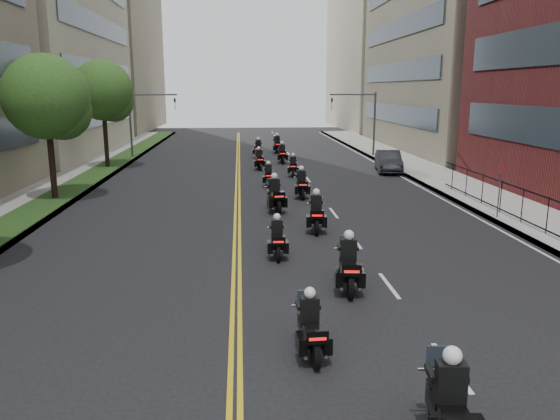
{
  "coord_description": "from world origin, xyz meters",
  "views": [
    {
      "loc": [
        -1.27,
        -5.46,
        5.87
      ],
      "look_at": [
        0.19,
        14.56,
        1.4
      ],
      "focal_mm": 35.0,
      "sensor_mm": 36.0,
      "label": 1
    }
  ],
  "objects_px": {
    "motorcycle_5": "(316,214)",
    "motorcycle_11": "(282,154)",
    "motorcycle_6": "(275,196)",
    "motorcycle_4": "(277,240)",
    "motorcycle_10": "(259,160)",
    "motorcycle_2": "(310,329)",
    "motorcycle_13": "(277,145)",
    "motorcycle_9": "(293,167)",
    "motorcycle_7": "(301,185)",
    "motorcycle_1": "(451,414)",
    "motorcycle_8": "(268,176)",
    "motorcycle_12": "(258,150)",
    "motorcycle_3": "(349,267)",
    "parked_sedan": "(388,161)"
  },
  "relations": [
    {
      "from": "motorcycle_1",
      "to": "motorcycle_2",
      "type": "relative_size",
      "value": 1.18
    },
    {
      "from": "motorcycle_7",
      "to": "motorcycle_10",
      "type": "distance_m",
      "value": 11.1
    },
    {
      "from": "motorcycle_6",
      "to": "motorcycle_2",
      "type": "bearing_deg",
      "value": -98.42
    },
    {
      "from": "motorcycle_4",
      "to": "parked_sedan",
      "type": "relative_size",
      "value": 0.45
    },
    {
      "from": "motorcycle_11",
      "to": "motorcycle_12",
      "type": "bearing_deg",
      "value": 117.24
    },
    {
      "from": "motorcycle_6",
      "to": "motorcycle_7",
      "type": "bearing_deg",
      "value": 55.73
    },
    {
      "from": "motorcycle_2",
      "to": "motorcycle_5",
      "type": "bearing_deg",
      "value": 78.69
    },
    {
      "from": "motorcycle_12",
      "to": "motorcycle_13",
      "type": "height_order",
      "value": "motorcycle_13"
    },
    {
      "from": "motorcycle_13",
      "to": "motorcycle_9",
      "type": "bearing_deg",
      "value": -92.81
    },
    {
      "from": "motorcycle_5",
      "to": "motorcycle_10",
      "type": "relative_size",
      "value": 1.05
    },
    {
      "from": "motorcycle_2",
      "to": "motorcycle_8",
      "type": "distance_m",
      "value": 21.94
    },
    {
      "from": "motorcycle_4",
      "to": "motorcycle_11",
      "type": "height_order",
      "value": "motorcycle_11"
    },
    {
      "from": "motorcycle_1",
      "to": "motorcycle_4",
      "type": "height_order",
      "value": "motorcycle_1"
    },
    {
      "from": "motorcycle_8",
      "to": "motorcycle_12",
      "type": "relative_size",
      "value": 0.87
    },
    {
      "from": "motorcycle_1",
      "to": "motorcycle_13",
      "type": "height_order",
      "value": "motorcycle_13"
    },
    {
      "from": "motorcycle_1",
      "to": "motorcycle_7",
      "type": "xyz_separation_m",
      "value": [
        0.0,
        21.74,
        -0.03
      ]
    },
    {
      "from": "motorcycle_5",
      "to": "motorcycle_1",
      "type": "bearing_deg",
      "value": -83.43
    },
    {
      "from": "motorcycle_1",
      "to": "motorcycle_13",
      "type": "xyz_separation_m",
      "value": [
        0.11,
        43.01,
        0.02
      ]
    },
    {
      "from": "motorcycle_4",
      "to": "motorcycle_13",
      "type": "xyz_separation_m",
      "value": [
        2.18,
        31.98,
        0.13
      ]
    },
    {
      "from": "motorcycle_1",
      "to": "motorcycle_6",
      "type": "bearing_deg",
      "value": 101.75
    },
    {
      "from": "motorcycle_2",
      "to": "motorcycle_8",
      "type": "xyz_separation_m",
      "value": [
        0.21,
        21.94,
        -0.0
      ]
    },
    {
      "from": "motorcycle_11",
      "to": "motorcycle_2",
      "type": "bearing_deg",
      "value": -92.71
    },
    {
      "from": "motorcycle_5",
      "to": "motorcycle_13",
      "type": "xyz_separation_m",
      "value": [
        0.3,
        28.51,
        0.03
      ]
    },
    {
      "from": "motorcycle_9",
      "to": "motorcycle_7",
      "type": "bearing_deg",
      "value": -86.97
    },
    {
      "from": "motorcycle_8",
      "to": "parked_sedan",
      "type": "distance_m",
      "value": 10.37
    },
    {
      "from": "motorcycle_4",
      "to": "motorcycle_13",
      "type": "bearing_deg",
      "value": 87.04
    },
    {
      "from": "motorcycle_5",
      "to": "motorcycle_6",
      "type": "xyz_separation_m",
      "value": [
        -1.49,
        3.86,
        0.04
      ]
    },
    {
      "from": "motorcycle_5",
      "to": "motorcycle_7",
      "type": "height_order",
      "value": "motorcycle_5"
    },
    {
      "from": "motorcycle_4",
      "to": "parked_sedan",
      "type": "xyz_separation_m",
      "value": [
        9.4,
        19.75,
        0.15
      ]
    },
    {
      "from": "motorcycle_2",
      "to": "motorcycle_5",
      "type": "relative_size",
      "value": 0.87
    },
    {
      "from": "motorcycle_10",
      "to": "motorcycle_5",
      "type": "bearing_deg",
      "value": -88.45
    },
    {
      "from": "motorcycle_3",
      "to": "motorcycle_9",
      "type": "height_order",
      "value": "motorcycle_3"
    },
    {
      "from": "motorcycle_5",
      "to": "motorcycle_8",
      "type": "height_order",
      "value": "motorcycle_5"
    },
    {
      "from": "motorcycle_4",
      "to": "motorcycle_10",
      "type": "distance_m",
      "value": 21.64
    },
    {
      "from": "motorcycle_4",
      "to": "motorcycle_5",
      "type": "distance_m",
      "value": 3.95
    },
    {
      "from": "motorcycle_1",
      "to": "motorcycle_2",
      "type": "height_order",
      "value": "motorcycle_1"
    },
    {
      "from": "motorcycle_5",
      "to": "motorcycle_6",
      "type": "relative_size",
      "value": 0.95
    },
    {
      "from": "motorcycle_12",
      "to": "motorcycle_13",
      "type": "xyz_separation_m",
      "value": [
        1.88,
        3.22,
        0.04
      ]
    },
    {
      "from": "motorcycle_2",
      "to": "motorcycle_4",
      "type": "height_order",
      "value": "motorcycle_4"
    },
    {
      "from": "motorcycle_6",
      "to": "motorcycle_9",
      "type": "bearing_deg",
      "value": 72.1
    },
    {
      "from": "motorcycle_9",
      "to": "motorcycle_11",
      "type": "height_order",
      "value": "motorcycle_11"
    },
    {
      "from": "motorcycle_4",
      "to": "motorcycle_7",
      "type": "relative_size",
      "value": 0.88
    },
    {
      "from": "parked_sedan",
      "to": "motorcycle_9",
      "type": "bearing_deg",
      "value": -159.56
    },
    {
      "from": "motorcycle_7",
      "to": "motorcycle_2",
      "type": "bearing_deg",
      "value": -94.32
    },
    {
      "from": "motorcycle_5",
      "to": "motorcycle_11",
      "type": "relative_size",
      "value": 1.02
    },
    {
      "from": "motorcycle_6",
      "to": "motorcycle_13",
      "type": "distance_m",
      "value": 24.72
    },
    {
      "from": "motorcycle_1",
      "to": "motorcycle_8",
      "type": "bearing_deg",
      "value": 100.15
    },
    {
      "from": "motorcycle_8",
      "to": "parked_sedan",
      "type": "xyz_separation_m",
      "value": [
        8.95,
        5.23,
        0.15
      ]
    },
    {
      "from": "motorcycle_12",
      "to": "motorcycle_7",
      "type": "bearing_deg",
      "value": -78.39
    },
    {
      "from": "motorcycle_7",
      "to": "motorcycle_12",
      "type": "relative_size",
      "value": 0.98
    }
  ]
}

